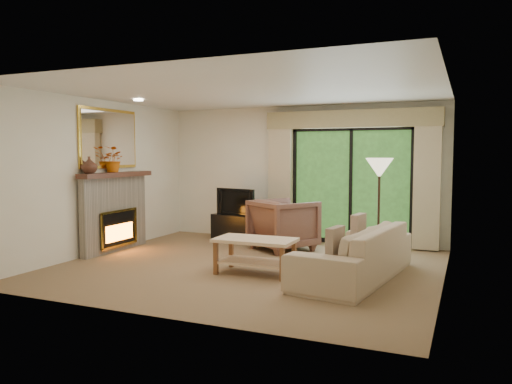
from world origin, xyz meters
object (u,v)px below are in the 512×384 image
at_px(armchair, 283,224).
at_px(coffee_table, 255,256).
at_px(sofa, 354,252).
at_px(media_console, 238,228).

xyz_separation_m(armchair, coffee_table, (0.24, -1.82, -0.20)).
height_order(armchair, sofa, armchair).
height_order(armchair, coffee_table, armchair).
relative_size(armchair, sofa, 0.41).
bearing_deg(coffee_table, sofa, 11.61).
bearing_deg(armchair, coffee_table, 131.19).
xyz_separation_m(sofa, coffee_table, (-1.33, -0.29, -0.10)).
height_order(media_console, sofa, sofa).
bearing_deg(coffee_table, media_console, 119.55).
bearing_deg(media_console, sofa, -24.16).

